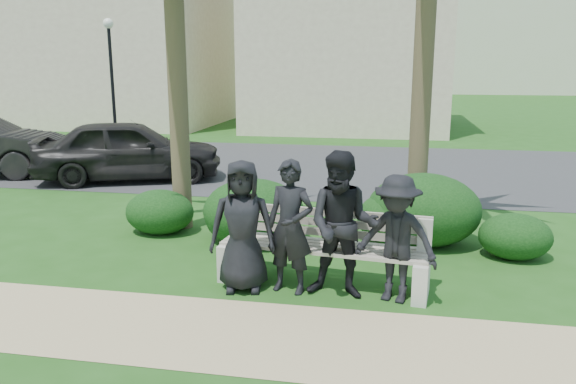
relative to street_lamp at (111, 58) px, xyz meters
name	(u,v)px	position (x,y,z in m)	size (l,w,h in m)	color
ground	(315,275)	(9.00, -12.00, -2.94)	(160.00, 160.00, 0.00)	#1F4E16
footpath	(291,339)	(9.00, -13.80, -2.94)	(30.00, 1.60, 0.01)	tan
asphalt_street	(355,168)	(9.00, -4.00, -2.94)	(160.00, 8.00, 0.01)	#2D2D30
stucco_bldg_left	(112,43)	(-3.00, 6.00, 0.72)	(10.40, 8.40, 7.30)	beige
stucco_bldg_right	(350,41)	(8.00, 6.00, 0.72)	(8.40, 8.40, 7.30)	beige
street_lamp	(111,58)	(0.00, 0.00, 0.00)	(0.36, 0.36, 4.29)	black
park_bench	(323,254)	(9.13, -12.31, -2.53)	(2.69, 0.91, 0.92)	gray
man_a	(242,226)	(8.18, -12.63, -2.13)	(0.80, 0.52, 1.63)	black
man_b	(290,227)	(8.76, -12.58, -2.12)	(0.60, 0.39, 1.64)	black
man_c	(343,226)	(9.40, -12.62, -2.06)	(0.86, 0.67, 1.77)	black
man_d	(396,239)	(10.03, -12.63, -2.18)	(0.98, 0.56, 1.52)	black
hedge_a	(160,211)	(6.20, -10.54, -2.57)	(1.14, 0.94, 0.74)	black
hedge_b	(254,210)	(7.86, -10.76, -2.42)	(1.60, 1.32, 1.04)	black
hedge_c	(246,216)	(7.75, -10.80, -2.51)	(1.32, 1.09, 0.86)	black
hedge_d	(424,207)	(10.46, -10.32, -2.37)	(1.75, 1.44, 1.14)	black
hedge_e	(399,217)	(10.10, -10.42, -2.52)	(1.31, 1.08, 0.86)	black
hedge_f	(515,235)	(11.74, -10.78, -2.61)	(1.03, 0.85, 0.67)	black
hedge_extra	(247,215)	(7.69, -10.54, -2.57)	(1.14, 0.94, 0.74)	black
car_a	(129,150)	(3.79, -6.66, -2.21)	(1.74, 4.32, 1.47)	black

